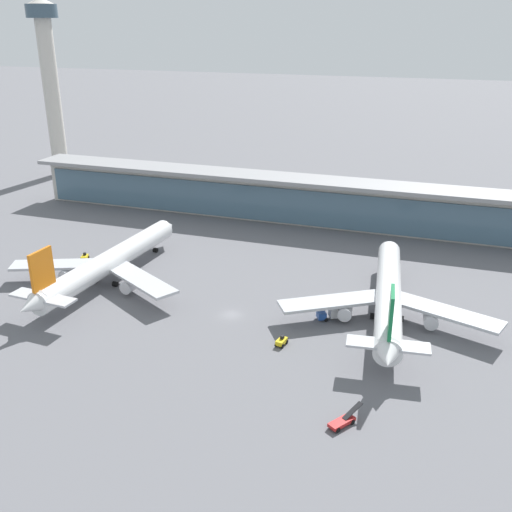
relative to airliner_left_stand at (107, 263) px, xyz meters
name	(u,v)px	position (x,y,z in m)	size (l,w,h in m)	color
ground_plane	(231,315)	(35.38, -6.57, -5.18)	(1200.00, 1200.00, 0.00)	slate
airliner_left_stand	(107,263)	(0.00, 0.00, 0.00)	(47.42, 61.80, 16.45)	white
airliner_centre_stand	(388,296)	(68.37, 3.49, 0.00)	(47.23, 61.78, 16.45)	white
service_truck_near_nose_blue	(336,312)	(57.83, -0.95, -3.49)	(7.51, 5.52, 3.10)	#234C9E
service_truck_under_wing_red	(343,421)	(66.24, -36.88, -4.37)	(4.90, 6.41, 2.70)	#B21E1E
service_truck_mid_apron_yellow	(85,257)	(-14.09, 10.58, -4.31)	(2.49, 3.24, 2.05)	yellow
service_truck_by_tail_yellow	(282,341)	(49.71, -15.71, -4.31)	(2.18, 3.12, 2.05)	yellow
terminal_building	(306,200)	(35.38, 60.72, 2.69)	(190.44, 12.80, 15.20)	beige
control_tower	(50,76)	(-78.74, 90.26, 35.22)	(12.00, 12.00, 74.16)	beige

